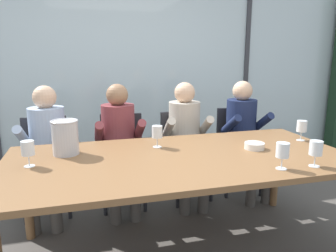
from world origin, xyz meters
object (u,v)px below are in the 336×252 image
(person_maroon_top, at_px, (119,139))
(person_pale_blue_shirt, at_px, (47,143))
(person_beige_jumper, at_px, (186,134))
(person_navy_polo, at_px, (244,130))
(chair_center, at_px, (183,147))
(dining_table, at_px, (181,164))
(chair_right_of_center, at_px, (237,142))
(wine_glass_near_bucket, at_px, (157,133))
(chair_near_curtain, at_px, (46,157))
(wine_glass_by_right_taster, at_px, (302,127))
(wine_glass_by_left_taster, at_px, (316,149))
(ice_bucket_primary, at_px, (65,137))
(tasting_bowl, at_px, (254,146))
(wine_glass_spare_empty, at_px, (283,151))
(chair_left_of_center, at_px, (122,152))
(wine_glass_center_pour, at_px, (28,149))

(person_maroon_top, bearing_deg, person_pale_blue_shirt, -179.65)
(person_beige_jumper, xyz_separation_m, person_navy_polo, (0.65, -0.00, 0.00))
(person_beige_jumper, bearing_deg, chair_center, 88.74)
(person_pale_blue_shirt, bearing_deg, dining_table, -35.98)
(chair_right_of_center, distance_m, person_beige_jumper, 0.70)
(chair_center, bearing_deg, chair_right_of_center, -4.88)
(wine_glass_near_bucket, bearing_deg, chair_near_curtain, 140.99)
(wine_glass_by_right_taster, bearing_deg, chair_center, 132.91)
(chair_near_curtain, height_order, person_pale_blue_shirt, person_pale_blue_shirt)
(wine_glass_by_left_taster, bearing_deg, ice_bucket_primary, 155.85)
(chair_near_curtain, distance_m, person_maroon_top, 0.73)
(chair_right_of_center, xyz_separation_m, person_pale_blue_shirt, (-1.99, -0.16, 0.17))
(chair_right_of_center, height_order, tasting_bowl, chair_right_of_center)
(chair_right_of_center, bearing_deg, person_pale_blue_shirt, -166.79)
(person_navy_polo, height_order, wine_glass_near_bucket, person_navy_polo)
(chair_right_of_center, xyz_separation_m, person_navy_polo, (-0.00, -0.16, 0.17))
(chair_right_of_center, relative_size, wine_glass_by_right_taster, 5.16)
(person_beige_jumper, relative_size, wine_glass_by_left_taster, 7.00)
(person_maroon_top, distance_m, wine_glass_spare_empty, 1.57)
(chair_right_of_center, height_order, wine_glass_spare_empty, wine_glass_spare_empty)
(chair_center, distance_m, chair_right_of_center, 0.65)
(wine_glass_by_right_taster, height_order, wine_glass_spare_empty, same)
(chair_center, height_order, person_pale_blue_shirt, person_pale_blue_shirt)
(person_navy_polo, relative_size, ice_bucket_primary, 4.75)
(wine_glass_by_right_taster, relative_size, wine_glass_spare_empty, 1.00)
(person_beige_jumper, xyz_separation_m, wine_glass_spare_empty, (0.21, -1.29, 0.18))
(person_pale_blue_shirt, xyz_separation_m, person_navy_polo, (1.98, -0.00, 0.00))
(person_pale_blue_shirt, relative_size, person_navy_polo, 1.00)
(wine_glass_near_bucket, height_order, wine_glass_by_right_taster, same)
(chair_left_of_center, bearing_deg, person_pale_blue_shirt, -165.19)
(dining_table, distance_m, ice_bucket_primary, 0.87)
(person_beige_jumper, distance_m, wine_glass_spare_empty, 1.32)
(dining_table, bearing_deg, person_beige_jumper, 69.00)
(person_pale_blue_shirt, bearing_deg, wine_glass_spare_empty, -34.95)
(person_maroon_top, distance_m, person_navy_polo, 1.33)
(chair_center, relative_size, wine_glass_near_bucket, 5.16)
(chair_right_of_center, distance_m, wine_glass_by_left_taster, 1.52)
(ice_bucket_primary, xyz_separation_m, wine_glass_near_bucket, (0.69, 0.00, -0.01))
(person_maroon_top, bearing_deg, chair_near_curtain, 167.30)
(chair_left_of_center, bearing_deg, dining_table, -68.89)
(person_pale_blue_shirt, xyz_separation_m, ice_bucket_primary, (0.20, -0.59, 0.19))
(chair_left_of_center, xyz_separation_m, wine_glass_by_left_taster, (1.09, -1.43, 0.35))
(chair_right_of_center, height_order, wine_glass_near_bucket, wine_glass_near_bucket)
(wine_glass_by_left_taster, distance_m, wine_glass_by_right_taster, 0.68)
(chair_right_of_center, xyz_separation_m, wine_glass_by_left_taster, (-0.20, -1.46, 0.35))
(dining_table, xyz_separation_m, wine_glass_spare_empty, (0.55, -0.42, 0.18))
(person_beige_jumper, height_order, wine_glass_by_right_taster, person_beige_jumper)
(chair_right_of_center, relative_size, ice_bucket_primary, 3.51)
(person_maroon_top, relative_size, wine_glass_center_pour, 7.00)
(chair_left_of_center, xyz_separation_m, wine_glass_center_pour, (-0.73, -0.94, 0.35))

